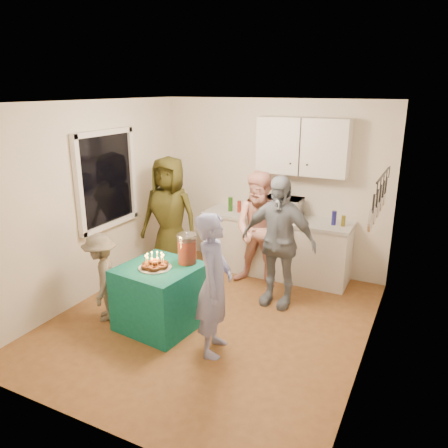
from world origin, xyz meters
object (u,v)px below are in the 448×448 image
at_px(microwave, 283,208).
at_px(punch_jar, 187,250).
at_px(party_table, 160,296).
at_px(man_birthday, 214,285).
at_px(woman_back_left, 170,217).
at_px(woman_back_center, 261,230).
at_px(woman_back_right, 278,242).
at_px(counter, 275,247).
at_px(child_near_left, 102,277).

xyz_separation_m(microwave, punch_jar, (-0.55, -1.81, -0.13)).
bearing_deg(punch_jar, party_table, -134.10).
relative_size(party_table, man_birthday, 0.54).
height_order(party_table, woman_back_left, woman_back_left).
bearing_deg(woman_back_center, man_birthday, -88.42).
xyz_separation_m(woman_back_center, woman_back_right, (0.41, -0.44, 0.03)).
bearing_deg(man_birthday, party_table, 62.39).
height_order(man_birthday, woman_back_left, woman_back_left).
bearing_deg(punch_jar, man_birthday, -36.30).
bearing_deg(woman_back_center, woman_back_left, -175.04).
relative_size(counter, woman_back_left, 1.22).
bearing_deg(woman_back_center, counter, 78.25).
relative_size(counter, punch_jar, 6.47).
distance_m(woman_back_left, woman_back_right, 1.79).
height_order(punch_jar, child_near_left, same).
bearing_deg(party_table, man_birthday, -12.48).
bearing_deg(punch_jar, woman_back_right, 48.65).
bearing_deg(punch_jar, woman_back_center, 73.63).
relative_size(counter, microwave, 4.04).
bearing_deg(child_near_left, man_birthday, 51.69).
distance_m(punch_jar, woman_back_center, 1.41).
relative_size(woman_back_center, child_near_left, 1.51).
distance_m(party_table, woman_back_right, 1.63).
bearing_deg(woman_back_right, man_birthday, -95.54).
relative_size(man_birthday, child_near_left, 1.42).
xyz_separation_m(microwave, child_near_left, (-1.52, -2.23, -0.51)).
distance_m(counter, party_table, 2.17).
xyz_separation_m(microwave, woman_back_right, (0.25, -0.90, -0.20)).
distance_m(punch_jar, woman_back_left, 1.49).
relative_size(woman_back_center, woman_back_right, 0.96).
bearing_deg(counter, punch_jar, -104.12).
distance_m(party_table, woman_back_center, 1.77).
relative_size(microwave, woman_back_left, 0.30).
relative_size(woman_back_left, woman_back_right, 1.05).
height_order(woman_back_center, child_near_left, woman_back_center).
xyz_separation_m(woman_back_left, woman_back_right, (1.78, -0.21, -0.04)).
bearing_deg(woman_back_right, microwave, 109.36).
height_order(woman_back_left, woman_back_center, woman_back_left).
xyz_separation_m(counter, woman_back_left, (-1.43, -0.69, 0.47)).
xyz_separation_m(woman_back_left, woman_back_center, (1.37, 0.23, -0.07)).
distance_m(woman_back_center, woman_back_right, 0.60).
bearing_deg(woman_back_right, child_near_left, -139.10).
relative_size(punch_jar, woman_back_right, 0.20).
distance_m(counter, woman_back_left, 1.66).
height_order(counter, party_table, counter).
height_order(party_table, punch_jar, punch_jar).
relative_size(microwave, punch_jar, 1.60).
xyz_separation_m(microwave, party_table, (-0.79, -2.06, -0.68)).
height_order(microwave, woman_back_center, woman_back_center).
xyz_separation_m(man_birthday, woman_back_right, (0.22, 1.34, 0.08)).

